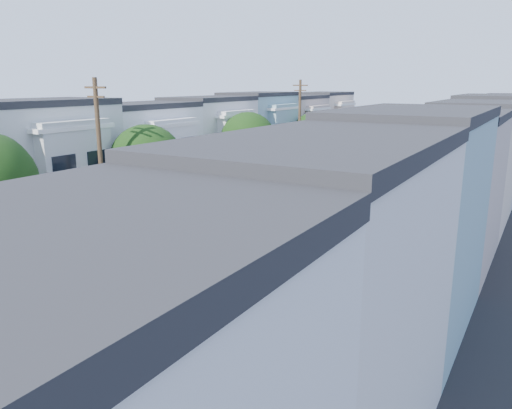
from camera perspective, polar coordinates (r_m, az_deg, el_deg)
The scene contains 23 objects.
ground at distance 25.68m, azimuth -10.17°, elevation -9.04°, with size 160.00×160.00×0.00m, color black.
road_slab at distance 37.64m, azimuth 4.83°, elevation -1.46°, with size 12.00×70.00×0.02m, color black.
curb_left at distance 40.53m, azimuth -2.88°, elevation -0.23°, with size 0.30×70.00×0.15m, color gray.
curb_right at distance 35.52m, azimuth 13.65°, elevation -2.63°, with size 0.30×70.00×0.15m, color gray.
sidewalk_left at distance 41.24m, azimuth -4.39°, elevation -0.00°, with size 2.60×70.00×0.15m, color gray.
sidewalk_right at distance 35.19m, azimuth 15.67°, elevation -2.91°, with size 2.60×70.00×0.15m, color gray.
centerline at distance 37.65m, azimuth 4.83°, elevation -1.47°, with size 0.12×70.00×0.01m, color gold.
townhouse_row_left at distance 43.50m, azimuth -8.49°, elevation 0.51°, with size 5.00×70.00×8.50m, color #C3AFA4.
townhouse_row_right at distance 34.51m, azimuth 21.75°, elevation -3.85°, with size 5.00×70.00×8.50m, color #C3AFA4.
tree_c at distance 32.54m, azimuth -12.47°, elevation 4.80°, with size 4.70×4.70×7.34m.
tree_d at distance 42.21m, azimuth -1.03°, elevation 7.34°, with size 4.70×4.70×7.52m.
tree_e at distance 53.97m, azimuth 6.46°, elevation 7.92°, with size 4.70×4.70×6.81m.
tree_far_r at distance 48.53m, azimuth 19.99°, elevation 5.45°, with size 3.10×3.10×5.12m.
utility_pole_near at distance 29.96m, azimuth -17.29°, elevation 4.10°, with size 1.60×0.26×10.00m.
utility_pole_far at distance 51.00m, azimuth 4.98°, elevation 8.41°, with size 1.60×0.26×10.00m.
fedex_truck at distance 35.02m, azimuth 7.02°, elevation 0.18°, with size 2.44×6.33×3.04m.
lead_sedan at distance 44.23m, azimuth 12.40°, elevation 1.42°, with size 2.15×4.67×1.30m, color black.
parked_left_c at distance 28.18m, azimuth -19.01°, elevation -5.94°, with size 2.39×5.18×1.44m, color #A4A4A4.
parked_left_d at distance 36.62m, azimuth -4.77°, elevation -0.81°, with size 2.25×4.88×1.36m, color black.
parked_right_a at distance 16.72m, azimuth -17.84°, elevation -20.30°, with size 1.58×4.13×1.34m, color #414749.
parked_right_b at distance 19.83m, azimuth -6.70°, elevation -13.84°, with size 1.66×4.33×1.40m, color silver.
parked_right_c at distance 39.99m, azimuth 14.12°, elevation 0.20°, with size 1.82×4.75×1.54m, color black.
parked_right_d at distance 48.04m, azimuth 17.07°, elevation 2.22°, with size 2.11×5.02×1.51m, color black.
Camera 1 is at (15.73, -17.75, 9.85)m, focal length 35.00 mm.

